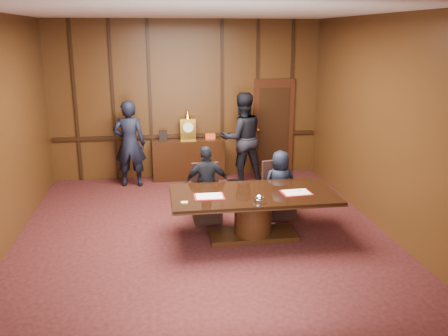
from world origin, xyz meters
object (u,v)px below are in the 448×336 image
Objects in this scene: sideboard at (188,158)px; witness_right at (242,138)px; conference_table at (253,208)px; signatory_left at (207,184)px; signatory_right at (280,184)px; witness_left at (130,144)px.

sideboard is 0.81× the size of witness_right.
conference_table is 1.94× the size of signatory_left.
signatory_right is at bearing -61.19° from sideboard.
signatory_right reaches higher than conference_table.
conference_table is at bearing 52.11° from signatory_right.
signatory_left reaches higher than conference_table.
signatory_right is at bearing 179.06° from signatory_left.
conference_table is 2.14× the size of signatory_right.
witness_right is (1.15, -0.42, 0.51)m from sideboard.
witness_right is at bearing 83.07° from conference_table.
signatory_left is at bearing 56.63° from witness_right.
witness_right reaches higher than sideboard.
witness_right is (0.36, 2.99, 0.48)m from conference_table.
witness_left is at bearing -59.07° from signatory_left.
signatory_left is 0.68× the size of witness_right.
sideboard is 2.98m from signatory_right.
witness_left is (-2.05, 3.06, 0.42)m from conference_table.
signatory_right is at bearing 88.95° from witness_right.
signatory_left reaches higher than signatory_right.
sideboard is at bearing -59.98° from signatory_right.
sideboard is 0.61× the size of conference_table.
signatory_right is 0.62× the size of witness_right.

